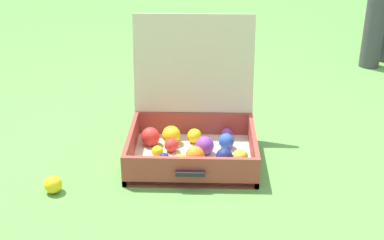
{
  "coord_description": "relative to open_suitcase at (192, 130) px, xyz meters",
  "views": [
    {
      "loc": [
        0.01,
        -1.91,
        1.08
      ],
      "look_at": [
        -0.05,
        0.01,
        0.19
      ],
      "focal_mm": 49.61,
      "sensor_mm": 36.0,
      "label": 1
    }
  ],
  "objects": [
    {
      "name": "ground_plane",
      "position": [
        0.05,
        -0.07,
        -0.11
      ],
      "size": [
        16.0,
        16.0,
        0.0
      ],
      "primitive_type": "plane",
      "color": "#569342"
    },
    {
      "name": "open_suitcase",
      "position": [
        0.0,
        0.0,
        0.0
      ],
      "size": [
        0.52,
        0.53,
        0.55
      ],
      "color": "beige",
      "rests_on": "ground"
    },
    {
      "name": "stray_ball_on_grass",
      "position": [
        -0.51,
        -0.31,
        -0.08
      ],
      "size": [
        0.07,
        0.07,
        0.07
      ],
      "primitive_type": "sphere",
      "color": "yellow",
      "rests_on": "ground"
    }
  ]
}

